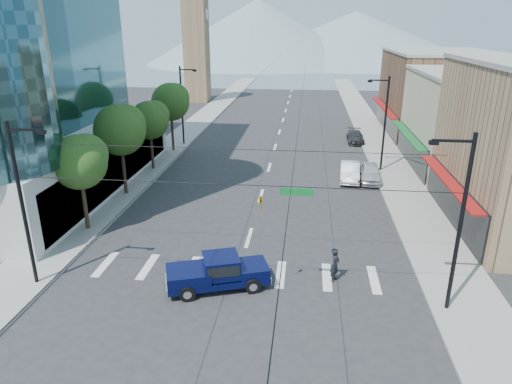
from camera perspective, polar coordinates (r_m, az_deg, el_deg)
ground at (r=25.31m, az=-2.66°, el=-11.65°), size 160.00×160.00×0.00m
sidewalk_left at (r=64.53m, az=-7.73°, el=8.17°), size 4.00×120.00×0.15m
sidewalk_right at (r=63.20m, az=14.09°, el=7.49°), size 4.00×120.00×0.15m
shop_mid at (r=48.91m, az=26.22°, el=7.73°), size 12.00×14.00×9.00m
shop_far at (r=63.92m, az=21.73°, el=11.32°), size 12.00×18.00×10.00m
clock_tower at (r=85.63m, az=-7.49°, el=18.25°), size 4.80×4.80×20.40m
mountain_left at (r=172.22m, az=0.27°, el=19.45°), size 80.00×80.00×22.00m
mountain_right at (r=182.00m, az=12.26°, el=18.43°), size 90.00×90.00×18.00m
tree_near at (r=32.08m, az=-20.99°, el=3.75°), size 3.65×3.64×6.71m
tree_midnear at (r=38.09m, az=-16.44°, el=7.64°), size 4.09×4.09×7.52m
tree_midfar at (r=44.60m, az=-12.98°, el=8.91°), size 3.65×3.64×6.71m
tree_far at (r=51.06m, az=-10.48°, el=11.15°), size 4.09×4.09×7.52m
signal_rig at (r=22.26m, az=-2.76°, el=-2.85°), size 21.80×0.20×9.00m
lamp_pole_nw at (r=53.80m, az=-9.14°, el=10.98°), size 2.00×0.25×9.00m
lamp_pole_ne at (r=44.59m, az=15.68°, el=8.60°), size 2.00×0.25×9.00m
pickup_truck at (r=24.75m, az=-4.86°, el=-9.89°), size 5.81×3.60×1.86m
pedestrian at (r=25.67m, az=9.85°, el=-8.95°), size 0.70×0.83×1.94m
parked_car_near at (r=42.37m, az=14.08°, el=2.36°), size 2.10×4.77×1.60m
parked_car_mid at (r=42.29m, az=11.65°, el=2.52°), size 2.02×4.92×1.59m
parked_car_far at (r=56.38m, az=12.31°, el=6.76°), size 1.93×4.66×1.35m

